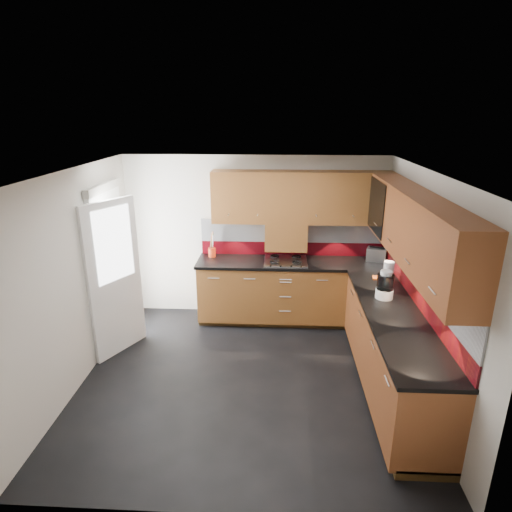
# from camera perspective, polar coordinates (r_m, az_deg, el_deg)

# --- Properties ---
(room) EXTENTS (4.00, 3.80, 2.64)m
(room) POSITION_cam_1_polar(r_m,az_deg,el_deg) (4.54, -1.30, -0.23)
(room) COLOR black
(base_cabinets) EXTENTS (2.70, 3.20, 0.95)m
(base_cabinets) POSITION_cam_1_polar(r_m,az_deg,el_deg) (5.66, 10.28, -8.24)
(base_cabinets) COLOR brown
(base_cabinets) RESTS_ON room
(countertop) EXTENTS (2.72, 3.22, 0.04)m
(countertop) POSITION_cam_1_polar(r_m,az_deg,el_deg) (5.44, 10.45, -3.78)
(countertop) COLOR black
(countertop) RESTS_ON base_cabinets
(backsplash) EXTENTS (2.70, 3.20, 0.54)m
(backsplash) POSITION_cam_1_polar(r_m,az_deg,el_deg) (5.58, 12.61, -0.16)
(backsplash) COLOR maroon
(backsplash) RESTS_ON countertop
(upper_cabinets) EXTENTS (2.50, 3.20, 0.72)m
(upper_cabinets) POSITION_cam_1_polar(r_m,az_deg,el_deg) (5.27, 12.84, 5.80)
(upper_cabinets) COLOR brown
(upper_cabinets) RESTS_ON room
(extractor_hood) EXTENTS (0.60, 0.33, 0.40)m
(extractor_hood) POSITION_cam_1_polar(r_m,az_deg,el_deg) (6.16, 4.02, 2.72)
(extractor_hood) COLOR brown
(extractor_hood) RESTS_ON room
(glass_cabinet) EXTENTS (0.32, 0.80, 0.66)m
(glass_cabinet) POSITION_cam_1_polar(r_m,az_deg,el_deg) (5.64, 17.24, 6.54)
(glass_cabinet) COLOR black
(glass_cabinet) RESTS_ON room
(back_door) EXTENTS (0.42, 1.19, 2.04)m
(back_door) POSITION_cam_1_polar(r_m,az_deg,el_deg) (5.79, -18.56, -1.88)
(back_door) COLOR white
(back_door) RESTS_ON room
(gas_hob) EXTENTS (0.61, 0.53, 0.05)m
(gas_hob) POSITION_cam_1_polar(r_m,az_deg,el_deg) (6.10, 3.98, -0.65)
(gas_hob) COLOR silver
(gas_hob) RESTS_ON countertop
(utensil_pot) EXTENTS (0.11, 0.11, 0.38)m
(utensil_pot) POSITION_cam_1_polar(r_m,az_deg,el_deg) (6.31, -5.89, 0.69)
(utensil_pot) COLOR red
(utensil_pot) RESTS_ON countertop
(toaster) EXTENTS (0.31, 0.25, 0.20)m
(toaster) POSITION_cam_1_polar(r_m,az_deg,el_deg) (6.34, 15.80, 0.20)
(toaster) COLOR silver
(toaster) RESTS_ON countertop
(food_processor) EXTENTS (0.20, 0.20, 0.33)m
(food_processor) POSITION_cam_1_polar(r_m,az_deg,el_deg) (5.10, 16.82, -3.82)
(food_processor) COLOR white
(food_processor) RESTS_ON countertop
(paper_towel) EXTENTS (0.16, 0.16, 0.27)m
(paper_towel) POSITION_cam_1_polar(r_m,az_deg,el_deg) (5.59, 17.24, -2.03)
(paper_towel) COLOR white
(paper_towel) RESTS_ON countertop
(orange_cloth) EXTENTS (0.16, 0.15, 0.02)m
(orange_cloth) POSITION_cam_1_polar(r_m,az_deg,el_deg) (5.71, 16.03, -2.81)
(orange_cloth) COLOR #E85B19
(orange_cloth) RESTS_ON countertop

